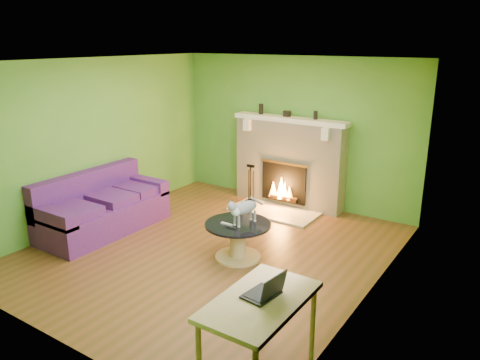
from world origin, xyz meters
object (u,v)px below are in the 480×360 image
object	(u,v)px
coffee_table	(238,238)
cat	(245,210)
desk	(260,309)
sofa	(102,208)

from	to	relation	value
coffee_table	cat	world-z (taller)	cat
cat	desk	bearing A→B (deg)	-40.85
cat	sofa	bearing A→B (deg)	-157.57
sofa	coffee_table	world-z (taller)	sofa
sofa	desk	distance (m)	4.13
desk	cat	bearing A→B (deg)	125.99
sofa	coffee_table	distance (m)	2.34
sofa	cat	bearing A→B (deg)	9.27
desk	coffee_table	bearing A→B (deg)	128.23
desk	cat	xyz separation A→B (m)	(-1.41, 1.94, -0.02)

